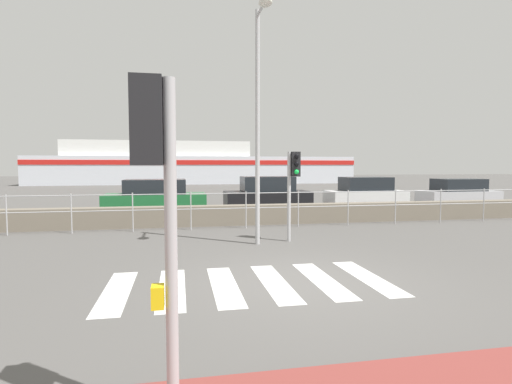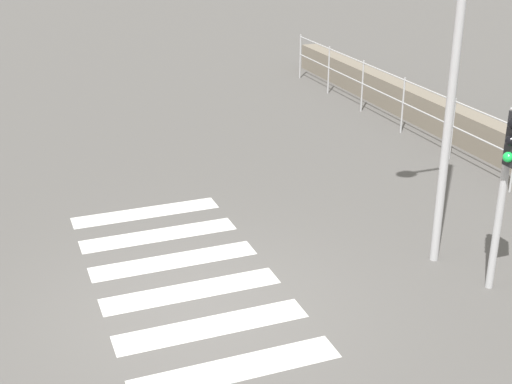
{
  "view_description": "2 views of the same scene",
  "coord_description": "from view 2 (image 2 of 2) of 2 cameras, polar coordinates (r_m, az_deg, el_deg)",
  "views": [
    {
      "loc": [
        -2.18,
        -6.83,
        2.09
      ],
      "look_at": [
        -0.47,
        2.0,
        1.5
      ],
      "focal_mm": 28.0,
      "sensor_mm": 36.0,
      "label": 1
    },
    {
      "loc": [
        7.46,
        -2.12,
        4.86
      ],
      "look_at": [
        -0.73,
        1.0,
        1.2
      ],
      "focal_mm": 50.0,
      "sensor_mm": 36.0,
      "label": 2
    }
  ],
  "objects": [
    {
      "name": "crosswalk",
      "position": [
        9.96,
        -5.93,
        -6.64
      ],
      "size": [
        4.95,
        2.4,
        0.01
      ],
      "color": "silver",
      "rests_on": "ground_plane"
    },
    {
      "name": "ground_plane",
      "position": [
        9.15,
        -4.29,
        -9.47
      ],
      "size": [
        160.0,
        160.0,
        0.0
      ],
      "primitive_type": "plane",
      "color": "#565451"
    },
    {
      "name": "traffic_light_far",
      "position": [
        9.31,
        19.81,
        2.24
      ],
      "size": [
        0.34,
        0.32,
        2.48
      ],
      "color": "#B2B2B5",
      "rests_on": "ground_plane"
    }
  ]
}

